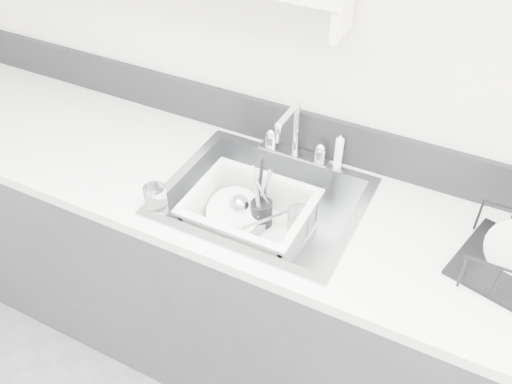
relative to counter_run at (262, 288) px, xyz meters
The scene contains 12 objects.
counter_run is the anchor object (origin of this frame).
backsplash 0.62m from the counter_run, 90.00° to the left, with size 3.20×0.02×0.16m, color black.
sink 0.37m from the counter_run, ahead, with size 0.64×0.52×0.20m, color silver, non-canonical shape.
faucet 0.58m from the counter_run, 90.00° to the left, with size 0.26×0.18×0.23m.
side_sprayer 0.61m from the counter_run, 57.89° to the left, with size 0.03×0.03×0.14m, color white.
wash_tub 0.37m from the counter_run, 150.33° to the right, with size 0.40×0.32×0.15m, color white, non-canonical shape.
plate_stack 0.35m from the counter_run, behind, with size 0.23×0.23×0.09m.
utensil_cup 0.37m from the counter_run, 123.34° to the left, with size 0.08×0.08×0.25m.
ladle 0.35m from the counter_run, 164.87° to the right, with size 0.29×0.10×0.08m, color silver, non-canonical shape.
tumbler_in_tub 0.38m from the counter_run, 20.95° to the left, with size 0.07×0.07×0.11m, color white.
tumbler_counter 0.61m from the counter_run, 141.42° to the right, with size 0.07×0.07×0.10m, color white.
bowl_small 0.35m from the counter_run, 42.82° to the right, with size 0.10×0.10×0.03m, color white.
Camera 1 is at (0.58, -0.00, 2.08)m, focal length 38.00 mm.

